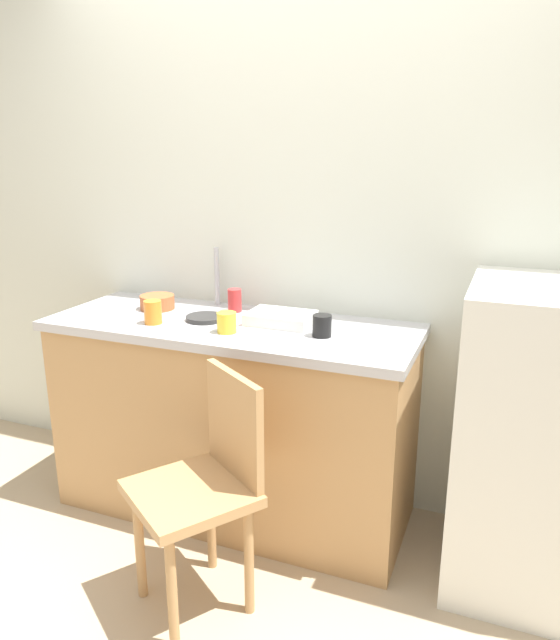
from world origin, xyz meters
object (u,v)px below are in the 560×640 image
(hotplate, at_px, (205,318))
(cup_orange, at_px, (153,312))
(chair, at_px, (206,481))
(cup_black, at_px, (322,326))
(terracotta_bowl, at_px, (157,302))
(cup_red, at_px, (235,300))
(dish_tray, at_px, (280,318))
(refrigerator, at_px, (544,442))
(cup_yellow, at_px, (227,322))

(hotplate, xyz_separation_m, cup_orange, (-0.18, -0.13, 0.04))
(chair, bearing_deg, cup_black, 98.89)
(chair, xyz_separation_m, terracotta_bowl, (-0.60, 0.66, 0.46))
(terracotta_bowl, bearing_deg, chair, -47.59)
(hotplate, bearing_deg, cup_black, -3.35)
(hotplate, height_order, cup_red, cup_red)
(terracotta_bowl, xyz_separation_m, cup_black, (0.86, -0.12, 0.01))
(dish_tray, distance_m, hotplate, 0.34)
(refrigerator, xyz_separation_m, cup_red, (-1.36, 0.18, 0.38))
(refrigerator, height_order, cup_black, refrigerator)
(refrigerator, distance_m, cup_yellow, 1.31)
(chair, relative_size, cup_orange, 8.74)
(terracotta_bowl, relative_size, cup_yellow, 1.89)
(cup_red, distance_m, cup_black, 0.54)
(chair, bearing_deg, dish_tray, 121.71)
(terracotta_bowl, bearing_deg, cup_orange, -61.22)
(terracotta_bowl, distance_m, cup_black, 0.87)
(cup_red, xyz_separation_m, cup_yellow, (0.11, -0.31, -0.01))
(refrigerator, bearing_deg, terracotta_bowl, 177.15)
(cup_red, distance_m, cup_orange, 0.39)
(refrigerator, height_order, cup_orange, refrigerator)
(dish_tray, distance_m, terracotta_bowl, 0.63)
(dish_tray, relative_size, cup_yellow, 3.29)
(cup_black, height_order, cup_orange, cup_orange)
(dish_tray, relative_size, terracotta_bowl, 1.74)
(refrigerator, distance_m, cup_red, 1.43)
(hotplate, bearing_deg, dish_tray, 12.79)
(dish_tray, xyz_separation_m, terracotta_bowl, (-0.63, 0.01, 0.01))
(cup_red, bearing_deg, terracotta_bowl, -165.61)
(dish_tray, relative_size, cup_black, 3.13)
(terracotta_bowl, relative_size, cup_black, 1.80)
(dish_tray, bearing_deg, refrigerator, -3.85)
(terracotta_bowl, distance_m, cup_orange, 0.25)
(chair, bearing_deg, cup_red, 142.23)
(dish_tray, bearing_deg, cup_orange, -158.37)
(hotplate, relative_size, cup_black, 1.90)
(cup_black, bearing_deg, cup_yellow, -166.02)
(refrigerator, xyz_separation_m, cup_yellow, (-1.25, -0.13, 0.37))
(hotplate, xyz_separation_m, cup_yellow, (0.17, -0.13, 0.03))
(cup_red, xyz_separation_m, cup_orange, (-0.24, -0.31, -0.00))
(cup_orange, bearing_deg, cup_yellow, 0.18)
(cup_black, relative_size, cup_orange, 0.88)
(cup_yellow, bearing_deg, cup_orange, -179.82)
(hotplate, height_order, cup_black, cup_black)
(cup_orange, bearing_deg, dish_tray, 21.63)
(refrigerator, bearing_deg, hotplate, -179.95)
(chair, xyz_separation_m, dish_tray, (0.03, 0.64, 0.45))
(refrigerator, relative_size, terracotta_bowl, 7.41)
(cup_yellow, relative_size, cup_orange, 0.84)
(dish_tray, height_order, cup_yellow, cup_yellow)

